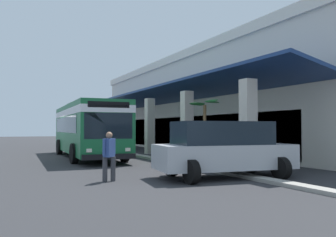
{
  "coord_description": "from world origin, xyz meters",
  "views": [
    {
      "loc": [
        22.54,
        -3.98,
        1.72
      ],
      "look_at": [
        2.85,
        5.61,
        2.35
      ],
      "focal_mm": 37.68,
      "sensor_mm": 36.0,
      "label": 1
    }
  ],
  "objects_px": {
    "transit_bus": "(87,126)",
    "parked_suv_silver": "(223,149)",
    "pedestrian": "(109,154)",
    "potted_palm": "(205,150)"
  },
  "relations": [
    {
      "from": "transit_bus",
      "to": "potted_palm",
      "type": "relative_size",
      "value": 3.65
    },
    {
      "from": "parked_suv_silver",
      "to": "pedestrian",
      "type": "distance_m",
      "value": 3.96
    },
    {
      "from": "parked_suv_silver",
      "to": "potted_palm",
      "type": "xyz_separation_m",
      "value": [
        -4.15,
        1.82,
        -0.32
      ]
    },
    {
      "from": "pedestrian",
      "to": "transit_bus",
      "type": "bearing_deg",
      "value": 171.04
    },
    {
      "from": "parked_suv_silver",
      "to": "potted_palm",
      "type": "height_order",
      "value": "potted_palm"
    },
    {
      "from": "pedestrian",
      "to": "potted_palm",
      "type": "xyz_separation_m",
      "value": [
        -3.2,
        5.67,
        -0.2
      ]
    },
    {
      "from": "transit_bus",
      "to": "parked_suv_silver",
      "type": "xyz_separation_m",
      "value": [
        10.87,
        2.28,
        -0.84
      ]
    },
    {
      "from": "pedestrian",
      "to": "potted_palm",
      "type": "bearing_deg",
      "value": 119.45
    },
    {
      "from": "parked_suv_silver",
      "to": "pedestrian",
      "type": "xyz_separation_m",
      "value": [
        -0.94,
        -3.85,
        -0.12
      ]
    },
    {
      "from": "transit_bus",
      "to": "potted_palm",
      "type": "bearing_deg",
      "value": 31.4
    }
  ]
}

